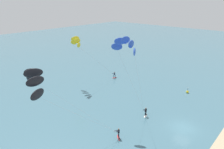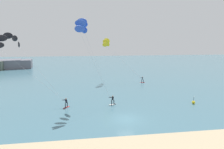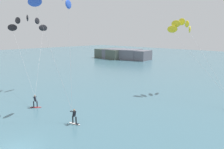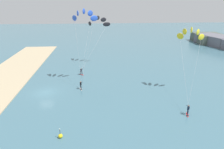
% 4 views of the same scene
% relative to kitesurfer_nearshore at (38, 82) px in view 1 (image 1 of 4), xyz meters
% --- Properties ---
extents(ground_plane, '(240.00, 240.00, 0.00)m').
position_rel_kitesurfer_nearshore_xyz_m(ground_plane, '(18.76, -10.42, -10.99)').
color(ground_plane, '#426B7A').
extents(kitesurfer_nearshore, '(12.60, 8.29, 12.72)m').
position_rel_kitesurfer_nearshore_xyz_m(kitesurfer_nearshore, '(0.00, 0.00, 0.00)').
color(kitesurfer_nearshore, red).
rests_on(kitesurfer_nearshore, ground).
extents(kitesurfer_mid_water, '(7.08, 5.36, 14.99)m').
position_rel_kitesurfer_nearshore_xyz_m(kitesurfer_mid_water, '(12.83, -2.77, 2.24)').
color(kitesurfer_mid_water, white).
rests_on(kitesurfer_mid_water, ground).
extents(kitesurfer_far_out, '(11.67, 6.35, 12.02)m').
position_rel_kitesurfer_nearshore_xyz_m(kitesurfer_far_out, '(19.32, 16.49, -0.59)').
color(kitesurfer_far_out, red).
rests_on(kitesurfer_far_out, ground).
extents(marker_buoy, '(0.56, 0.56, 1.38)m').
position_rel_kitesurfer_nearshore_xyz_m(marker_buoy, '(32.30, -5.34, -10.69)').
color(marker_buoy, yellow).
rests_on(marker_buoy, ground).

